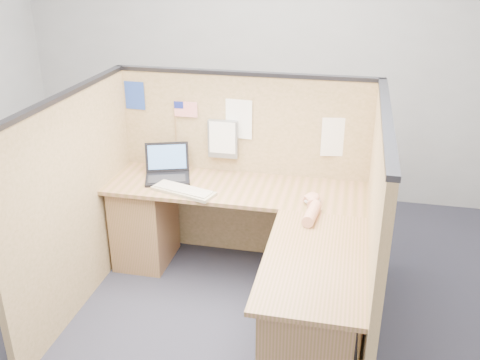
% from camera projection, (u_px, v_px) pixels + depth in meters
% --- Properties ---
extents(floor, '(5.00, 5.00, 0.00)m').
position_uv_depth(floor, '(214.00, 322.00, 3.69)').
color(floor, '#20212D').
rests_on(floor, ground).
extents(wall_back, '(5.00, 0.00, 5.00)m').
position_uv_depth(wall_back, '(271.00, 58.00, 5.14)').
color(wall_back, '#999C9E').
rests_on(wall_back, floor).
extents(cubicle_partitions, '(2.06, 1.83, 1.53)m').
position_uv_depth(cubicle_partitions, '(227.00, 196.00, 3.77)').
color(cubicle_partitions, olive).
rests_on(cubicle_partitions, floor).
extents(l_desk, '(1.95, 1.75, 0.73)m').
position_uv_depth(l_desk, '(249.00, 255.00, 3.75)').
color(l_desk, brown).
rests_on(l_desk, floor).
extents(laptop, '(0.40, 0.42, 0.25)m').
position_uv_depth(laptop, '(170.00, 170.00, 4.15)').
color(laptop, black).
rests_on(laptop, l_desk).
extents(keyboard, '(0.51, 0.30, 0.03)m').
position_uv_depth(keyboard, '(184.00, 191.00, 3.90)').
color(keyboard, '#9D957A').
rests_on(keyboard, l_desk).
extents(mouse, '(0.14, 0.11, 0.05)m').
position_uv_depth(mouse, '(312.00, 201.00, 3.73)').
color(mouse, '#BBBABF').
rests_on(mouse, l_desk).
extents(hand_forearm, '(0.12, 0.42, 0.09)m').
position_uv_depth(hand_forearm, '(312.00, 208.00, 3.58)').
color(hand_forearm, tan).
rests_on(hand_forearm, l_desk).
extents(blue_poster, '(0.17, 0.01, 0.22)m').
position_uv_depth(blue_poster, '(135.00, 95.00, 4.21)').
color(blue_poster, '#213F9B').
rests_on(blue_poster, cubicle_partitions).
extents(american_flag, '(0.19, 0.01, 0.33)m').
position_uv_depth(american_flag, '(183.00, 110.00, 4.16)').
color(american_flag, olive).
rests_on(american_flag, cubicle_partitions).
extents(file_holder, '(0.23, 0.05, 0.30)m').
position_uv_depth(file_holder, '(223.00, 139.00, 4.16)').
color(file_holder, slate).
rests_on(file_holder, cubicle_partitions).
extents(paper_left, '(0.24, 0.03, 0.31)m').
position_uv_depth(paper_left, '(237.00, 119.00, 4.10)').
color(paper_left, white).
rests_on(paper_left, cubicle_partitions).
extents(paper_right, '(0.23, 0.04, 0.30)m').
position_uv_depth(paper_right, '(337.00, 137.00, 3.99)').
color(paper_right, white).
rests_on(paper_right, cubicle_partitions).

